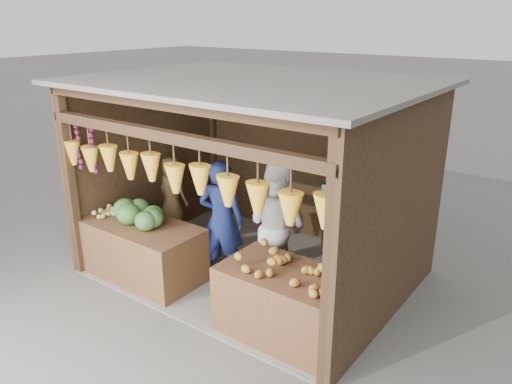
{
  "coord_description": "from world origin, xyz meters",
  "views": [
    {
      "loc": [
        3.75,
        -5.01,
        3.4
      ],
      "look_at": [
        0.13,
        -0.1,
        1.24
      ],
      "focal_mm": 35.0,
      "sensor_mm": 36.0,
      "label": 1
    }
  ],
  "objects_px": {
    "counter_left": "(143,250)",
    "vendor_seated": "(172,191)",
    "counter_right": "(290,306)",
    "woman_standing": "(277,225)",
    "man_standing": "(221,221)"
  },
  "relations": [
    {
      "from": "counter_left",
      "to": "vendor_seated",
      "type": "relative_size",
      "value": 1.56
    },
    {
      "from": "counter_right",
      "to": "vendor_seated",
      "type": "distance_m",
      "value": 2.97
    },
    {
      "from": "counter_right",
      "to": "vendor_seated",
      "type": "xyz_separation_m",
      "value": [
        -2.77,
        0.98,
        0.47
      ]
    },
    {
      "from": "woman_standing",
      "to": "vendor_seated",
      "type": "height_order",
      "value": "woman_standing"
    },
    {
      "from": "woman_standing",
      "to": "vendor_seated",
      "type": "bearing_deg",
      "value": 4.8
    },
    {
      "from": "counter_right",
      "to": "man_standing",
      "type": "relative_size",
      "value": 0.93
    },
    {
      "from": "counter_left",
      "to": "woman_standing",
      "type": "distance_m",
      "value": 1.9
    },
    {
      "from": "man_standing",
      "to": "woman_standing",
      "type": "bearing_deg",
      "value": 178.54
    },
    {
      "from": "man_standing",
      "to": "vendor_seated",
      "type": "height_order",
      "value": "man_standing"
    },
    {
      "from": "vendor_seated",
      "to": "counter_left",
      "type": "bearing_deg",
      "value": 113.7
    },
    {
      "from": "man_standing",
      "to": "counter_left",
      "type": "bearing_deg",
      "value": 13.97
    },
    {
      "from": "counter_left",
      "to": "vendor_seated",
      "type": "height_order",
      "value": "vendor_seated"
    },
    {
      "from": "counter_right",
      "to": "woman_standing",
      "type": "distance_m",
      "value": 1.23
    },
    {
      "from": "woman_standing",
      "to": "counter_right",
      "type": "bearing_deg",
      "value": 139.76
    },
    {
      "from": "counter_left",
      "to": "vendor_seated",
      "type": "bearing_deg",
      "value": 112.0
    }
  ]
}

